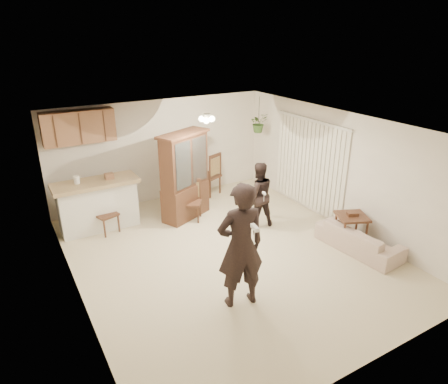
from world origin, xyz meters
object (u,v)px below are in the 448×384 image
chair_bar (107,221)px  chair_hutch_right (209,182)px  chair_hutch_left (192,209)px  china_hutch (185,177)px  adult (241,253)px  sofa (360,233)px  child (258,197)px  side_table (350,229)px

chair_bar → chair_hutch_right: size_ratio=0.83×
chair_hutch_left → china_hutch: bearing=137.2°
adult → sofa: bearing=-166.1°
adult → child: adult is taller
chair_bar → adult: bearing=-88.4°
sofa → adult: 2.93m
china_hutch → chair_hutch_right: size_ratio=1.76×
sofa → chair_hutch_right: chair_hutch_right is taller
china_hutch → chair_bar: (-1.78, 0.14, -0.72)m
sofa → chair_hutch_right: size_ratio=1.66×
china_hutch → chair_hutch_right: bearing=16.1°
child → sofa: bearing=133.5°
sofa → side_table: (0.05, 0.27, -0.04)m
sofa → side_table: 0.28m
china_hutch → chair_hutch_left: china_hutch is taller
side_table → chair_bar: bearing=144.2°
chair_hutch_left → chair_bar: bearing=-155.5°
sofa → adult: size_ratio=1.04×
adult → chair_bar: adult is taller
sofa → china_hutch: bearing=31.8°
chair_hutch_left → chair_hutch_right: chair_hutch_right is taller
chair_bar → chair_hutch_left: bearing=-28.4°
chair_hutch_right → child: bearing=69.0°
adult → chair_hutch_left: bearing=-92.1°
chair_bar → chair_hutch_left: (1.82, -0.35, 0.00)m
chair_bar → sofa: bearing=-55.9°
adult → china_hutch: 3.33m
child → chair_bar: child is taller
side_table → chair_hutch_left: chair_hutch_left is taller
side_table → child: bearing=125.0°
adult → child: 2.76m
side_table → chair_hutch_right: 3.93m
side_table → chair_hutch_right: size_ratio=0.67×
child → chair_bar: (-2.96, 1.32, -0.41)m
side_table → chair_bar: 5.04m
child → side_table: (1.14, -1.63, -0.35)m
chair_bar → chair_hutch_left: size_ratio=0.99×
side_table → sofa: bearing=-99.8°
child → side_table: child is taller
chair_bar → chair_hutch_right: bearing=-1.9°
child → china_hutch: size_ratio=0.68×
adult → chair_hutch_right: (1.71, 4.22, -0.58)m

